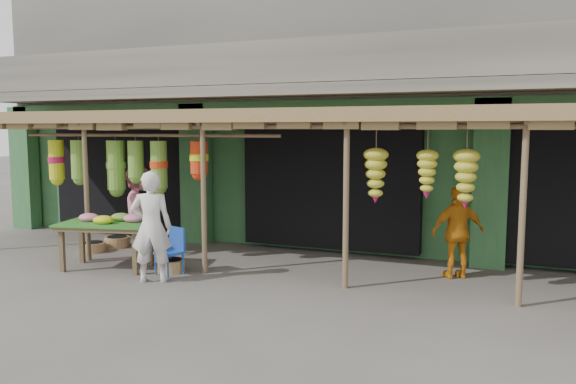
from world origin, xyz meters
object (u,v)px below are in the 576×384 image
at_px(person_vendor, 458,232).
at_px(person_shopper, 139,210).
at_px(blue_chair, 172,248).
at_px(person_front, 151,227).
at_px(flower_table, 108,225).

height_order(person_vendor, person_shopper, person_shopper).
height_order(blue_chair, person_front, person_front).
distance_m(person_front, person_vendor, 5.01).
height_order(flower_table, blue_chair, flower_table).
height_order(flower_table, person_vendor, person_vendor).
height_order(flower_table, person_shopper, person_shopper).
bearing_deg(person_shopper, person_front, 172.80).
bearing_deg(person_vendor, flower_table, -14.56).
xyz_separation_m(person_front, person_shopper, (-1.50, 1.70, -0.03)).
relative_size(flower_table, person_vendor, 1.16).
relative_size(blue_chair, person_shopper, 0.46).
distance_m(flower_table, person_shopper, 1.27).
distance_m(flower_table, person_vendor, 6.02).
distance_m(flower_table, blue_chair, 1.31).
xyz_separation_m(flower_table, person_front, (1.24, -0.47, 0.12)).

